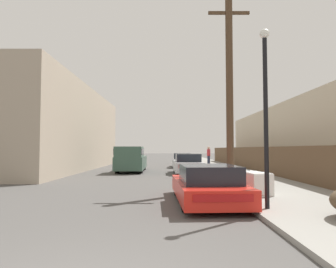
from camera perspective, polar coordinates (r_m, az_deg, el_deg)
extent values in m
cube|color=gray|center=(26.95, 9.20, -6.28)|extent=(4.20, 63.00, 0.12)
cube|color=white|center=(11.18, 15.44, -8.93)|extent=(1.09, 1.95, 0.73)
cube|color=white|center=(11.15, 15.42, -6.98)|extent=(1.04, 1.87, 0.03)
cube|color=#333335|center=(11.74, 15.00, -6.64)|extent=(0.07, 0.20, 0.02)
cube|color=gray|center=(11.41, 14.73, -6.81)|extent=(0.74, 0.22, 0.01)
cube|color=gray|center=(10.90, 16.08, -6.98)|extent=(0.74, 0.22, 0.01)
cube|color=red|center=(9.73, 7.28, -10.37)|extent=(2.11, 4.67, 0.52)
cube|color=black|center=(9.27, 7.71, -7.52)|extent=(1.73, 2.27, 0.52)
cube|color=#B21414|center=(7.47, 10.43, -11.94)|extent=(1.48, 0.10, 0.18)
cylinder|color=black|center=(11.03, 1.68, -9.89)|extent=(0.23, 0.68, 0.67)
cylinder|color=black|center=(11.28, 10.20, -9.69)|extent=(0.23, 0.68, 0.67)
cylinder|color=black|center=(8.23, 3.25, -12.30)|extent=(0.23, 0.68, 0.67)
cylinder|color=black|center=(8.56, 14.57, -11.85)|extent=(0.23, 0.68, 0.67)
cube|color=silver|center=(20.79, 3.69, -6.18)|extent=(1.94, 4.05, 0.68)
cube|color=black|center=(20.60, 3.72, -4.53)|extent=(1.65, 2.28, 0.53)
cube|color=#B21414|center=(18.77, 4.22, -6.17)|extent=(1.45, 0.06, 0.24)
cylinder|color=black|center=(21.99, 1.29, -6.43)|extent=(0.21, 0.64, 0.63)
cylinder|color=black|center=(22.12, 5.52, -6.39)|extent=(0.21, 0.64, 0.63)
cylinder|color=black|center=(19.51, 1.61, -6.88)|extent=(0.21, 0.64, 0.63)
cylinder|color=black|center=(19.65, 6.38, -6.83)|extent=(0.21, 0.64, 0.63)
cube|color=silver|center=(27.85, 2.66, -5.35)|extent=(1.89, 4.67, 0.64)
cube|color=black|center=(27.65, 2.66, -4.19)|extent=(1.57, 2.64, 0.50)
cube|color=#B21414|center=(25.53, 2.70, -5.33)|extent=(1.33, 0.08, 0.22)
cylinder|color=black|center=(29.29, 1.20, -5.50)|extent=(0.23, 0.68, 0.67)
cylinder|color=black|center=(29.30, 4.08, -5.49)|extent=(0.23, 0.68, 0.67)
cylinder|color=black|center=(26.44, 1.09, -5.78)|extent=(0.23, 0.68, 0.67)
cylinder|color=black|center=(26.45, 4.28, -5.78)|extent=(0.23, 0.68, 0.67)
cube|color=#385647|center=(22.64, -7.00, -5.42)|extent=(2.03, 5.52, 0.92)
cube|color=#385647|center=(21.12, -7.42, -3.38)|extent=(1.86, 2.50, 0.72)
cube|color=black|center=(21.12, -7.42, -3.32)|extent=(1.90, 2.45, 0.40)
cylinder|color=black|center=(20.89, -5.27, -6.33)|extent=(0.27, 0.84, 0.83)
cylinder|color=black|center=(21.07, -9.70, -6.27)|extent=(0.27, 0.84, 0.83)
cylinder|color=black|center=(24.28, -4.66, -5.84)|extent=(0.27, 0.84, 0.83)
cylinder|color=black|center=(24.44, -8.48, -5.80)|extent=(0.27, 0.84, 0.83)
cylinder|color=#4C3826|center=(13.35, 11.58, 8.49)|extent=(0.31, 0.31, 8.36)
cube|color=#4C3826|center=(14.39, 11.44, 21.66)|extent=(1.80, 0.12, 0.12)
cylinder|color=black|center=(8.40, 18.08, 2.13)|extent=(0.12, 0.12, 4.55)
sphere|color=white|center=(8.93, 17.83, 17.71)|extent=(0.26, 0.26, 0.26)
cube|color=brown|center=(22.99, 15.79, -4.53)|extent=(0.08, 35.60, 1.71)
cube|color=tan|center=(26.40, -21.48, 0.80)|extent=(7.00, 20.44, 6.56)
cube|color=beige|center=(28.82, 23.59, -0.79)|extent=(6.00, 22.85, 5.21)
cylinder|color=#282D42|center=(30.72, 7.69, -4.95)|extent=(0.28, 0.28, 0.86)
cylinder|color=#B72D33|center=(30.71, 7.68, -3.52)|extent=(0.34, 0.34, 0.68)
sphere|color=tan|center=(30.70, 7.67, -2.65)|extent=(0.26, 0.26, 0.26)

